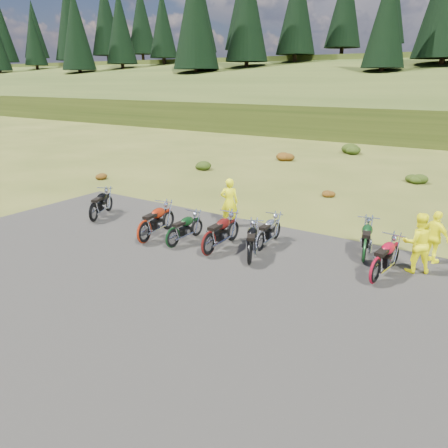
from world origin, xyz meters
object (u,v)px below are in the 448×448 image
Objects in this scene: motorcycle_0 at (95,222)px; motorcycle_7 at (363,263)px; person_middle at (229,203)px; motorcycle_3 at (260,252)px.

motorcycle_0 is 1.00× the size of motorcycle_7.
person_middle is at bearing -85.57° from motorcycle_0.
motorcycle_0 is 1.16× the size of person_middle.
motorcycle_0 is 9.95m from motorcycle_7.
person_middle is at bearing 49.33° from motorcycle_3.
motorcycle_7 is at bearing -76.65° from motorcycle_3.
motorcycle_7 is 5.35m from person_middle.
motorcycle_0 is 1.08× the size of motorcycle_3.
motorcycle_7 is (9.79, 1.75, 0.00)m from motorcycle_0.
motorcycle_7 is at bearing 144.65° from person_middle.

